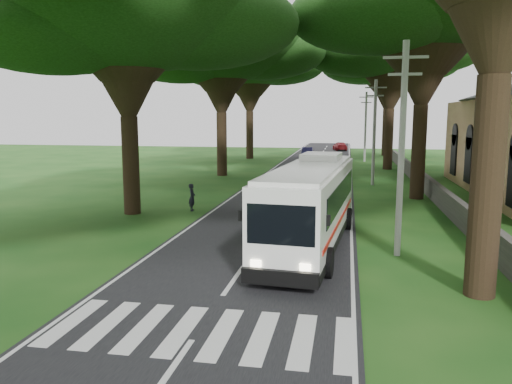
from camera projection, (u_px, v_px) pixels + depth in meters
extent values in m
plane|color=#154413|center=(219.00, 303.00, 14.28)|extent=(140.00, 140.00, 0.00)
cube|color=black|center=(300.00, 185.00, 38.58)|extent=(8.00, 120.00, 0.04)
cube|color=silver|center=(198.00, 332.00, 12.34)|extent=(8.00, 3.00, 0.01)
cube|color=#383533|center=(424.00, 182.00, 35.92)|extent=(0.35, 50.00, 1.20)
cylinder|color=gray|center=(402.00, 151.00, 18.53)|extent=(0.24, 0.24, 8.00)
cube|color=gray|center=(406.00, 57.00, 18.01)|extent=(1.60, 0.10, 0.10)
cube|color=gray|center=(405.00, 74.00, 18.10)|extent=(1.20, 0.10, 0.10)
cylinder|color=gray|center=(374.00, 133.00, 37.97)|extent=(0.24, 0.24, 8.00)
cube|color=gray|center=(376.00, 88.00, 37.46)|extent=(1.60, 0.10, 0.10)
cube|color=gray|center=(376.00, 96.00, 37.55)|extent=(1.20, 0.10, 0.10)
cylinder|color=gray|center=(365.00, 127.00, 57.42)|extent=(0.24, 0.24, 8.00)
cube|color=gray|center=(366.00, 97.00, 56.90)|extent=(1.60, 0.10, 0.10)
cube|color=gray|center=(366.00, 102.00, 56.99)|extent=(1.20, 0.10, 0.10)
cylinder|color=black|center=(131.00, 166.00, 26.97)|extent=(0.90, 0.90, 5.27)
cone|color=black|center=(128.00, 80.00, 26.28)|extent=(3.20, 3.20, 3.80)
ellipsoid|color=black|center=(125.00, 10.00, 25.75)|extent=(14.84, 14.84, 6.23)
cylinder|color=black|center=(222.00, 144.00, 44.36)|extent=(0.90, 0.90, 5.58)
cone|color=black|center=(221.00, 91.00, 43.65)|extent=(3.20, 3.20, 3.80)
ellipsoid|color=black|center=(221.00, 44.00, 43.05)|extent=(15.01, 15.01, 6.31)
cylinder|color=black|center=(250.00, 135.00, 62.02)|extent=(0.90, 0.90, 5.87)
cone|color=black|center=(250.00, 95.00, 61.28)|extent=(3.20, 3.20, 3.80)
ellipsoid|color=black|center=(250.00, 60.00, 60.64)|extent=(15.17, 15.17, 6.37)
cylinder|color=black|center=(486.00, 189.00, 14.40)|extent=(0.90, 0.90, 6.45)
cone|color=black|center=(499.00, 3.00, 13.62)|extent=(3.20, 3.20, 3.80)
cylinder|color=black|center=(419.00, 152.00, 31.85)|extent=(0.90, 0.90, 5.99)
cone|color=black|center=(422.00, 74.00, 31.10)|extent=(3.20, 3.20, 3.80)
ellipsoid|color=black|center=(426.00, 0.00, 30.43)|extent=(14.98, 14.98, 6.29)
cylinder|color=black|center=(388.00, 139.00, 49.43)|extent=(0.90, 0.90, 5.99)
cone|color=black|center=(390.00, 89.00, 48.69)|extent=(3.20, 3.20, 3.80)
ellipsoid|color=black|center=(392.00, 42.00, 48.02)|extent=(15.05, 15.05, 6.32)
cylinder|color=black|center=(386.00, 132.00, 66.74)|extent=(0.90, 0.90, 6.20)
cone|color=black|center=(387.00, 94.00, 65.98)|extent=(3.20, 3.20, 3.80)
ellipsoid|color=black|center=(389.00, 58.00, 65.27)|extent=(15.74, 15.74, 6.61)
cube|color=white|center=(311.00, 203.00, 20.12)|extent=(3.32, 11.45, 2.78)
cube|color=black|center=(312.00, 192.00, 20.33)|extent=(3.20, 9.40, 1.04)
cube|color=black|center=(310.00, 236.00, 20.32)|extent=(3.37, 11.50, 0.33)
cube|color=red|center=(311.00, 219.00, 20.22)|extent=(3.27, 10.33, 0.17)
cube|color=white|center=(312.00, 168.00, 19.90)|extent=(3.09, 10.87, 0.17)
cylinder|color=black|center=(259.00, 257.00, 17.04)|extent=(0.42, 1.06, 1.04)
cylinder|color=black|center=(327.00, 263.00, 16.42)|extent=(0.42, 1.06, 1.04)
cylinder|color=black|center=(298.00, 216.00, 24.03)|extent=(0.42, 1.06, 1.04)
cylinder|color=black|center=(347.00, 219.00, 23.42)|extent=(0.42, 1.06, 1.04)
imported|color=navy|center=(307.00, 152.00, 64.34)|extent=(1.42, 3.80, 1.24)
imported|color=maroon|center=(340.00, 146.00, 76.62)|extent=(2.51, 4.55, 1.25)
imported|color=black|center=(192.00, 197.00, 28.00)|extent=(0.44, 0.60, 1.54)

